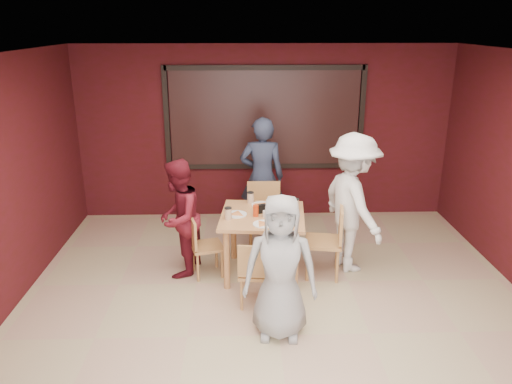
{
  "coord_description": "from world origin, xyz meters",
  "views": [
    {
      "loc": [
        -0.37,
        -4.45,
        3.12
      ],
      "look_at": [
        -0.2,
        1.38,
        1.12
      ],
      "focal_mm": 35.0,
      "sensor_mm": 36.0,
      "label": 1
    }
  ],
  "objects_px": {
    "chair_front": "(256,271)",
    "diner_back": "(262,177)",
    "chair_left": "(201,243)",
    "diner_left": "(178,218)",
    "chair_right": "(330,237)",
    "chair_back": "(264,213)",
    "diner_right": "(353,203)",
    "diner_front": "(280,268)",
    "dining_table": "(262,222)"
  },
  "relations": [
    {
      "from": "chair_front",
      "to": "diner_back",
      "type": "height_order",
      "value": "diner_back"
    },
    {
      "from": "chair_left",
      "to": "diner_left",
      "type": "distance_m",
      "value": 0.43
    },
    {
      "from": "chair_left",
      "to": "chair_right",
      "type": "bearing_deg",
      "value": -2.01
    },
    {
      "from": "chair_back",
      "to": "diner_back",
      "type": "bearing_deg",
      "value": 90.75
    },
    {
      "from": "chair_front",
      "to": "diner_left",
      "type": "relative_size",
      "value": 0.54
    },
    {
      "from": "chair_front",
      "to": "diner_left",
      "type": "distance_m",
      "value": 1.33
    },
    {
      "from": "chair_front",
      "to": "diner_right",
      "type": "relative_size",
      "value": 0.45
    },
    {
      "from": "diner_front",
      "to": "diner_back",
      "type": "relative_size",
      "value": 0.85
    },
    {
      "from": "chair_left",
      "to": "diner_front",
      "type": "xyz_separation_m",
      "value": [
        0.9,
        -1.31,
        0.32
      ]
    },
    {
      "from": "diner_front",
      "to": "chair_front",
      "type": "bearing_deg",
      "value": 118.29
    },
    {
      "from": "diner_back",
      "to": "chair_back",
      "type": "bearing_deg",
      "value": 93.44
    },
    {
      "from": "chair_back",
      "to": "chair_left",
      "type": "relative_size",
      "value": 1.22
    },
    {
      "from": "chair_left",
      "to": "diner_right",
      "type": "relative_size",
      "value": 0.44
    },
    {
      "from": "chair_front",
      "to": "chair_left",
      "type": "bearing_deg",
      "value": 130.85
    },
    {
      "from": "chair_back",
      "to": "chair_left",
      "type": "bearing_deg",
      "value": -136.54
    },
    {
      "from": "diner_front",
      "to": "diner_left",
      "type": "distance_m",
      "value": 1.83
    },
    {
      "from": "chair_front",
      "to": "diner_back",
      "type": "bearing_deg",
      "value": 86.01
    },
    {
      "from": "chair_front",
      "to": "diner_left",
      "type": "bearing_deg",
      "value": 137.94
    },
    {
      "from": "diner_left",
      "to": "diner_right",
      "type": "xyz_separation_m",
      "value": [
        2.23,
        0.08,
        0.15
      ]
    },
    {
      "from": "chair_right",
      "to": "diner_left",
      "type": "height_order",
      "value": "diner_left"
    },
    {
      "from": "chair_front",
      "to": "chair_back",
      "type": "distance_m",
      "value": 1.58
    },
    {
      "from": "diner_front",
      "to": "diner_left",
      "type": "xyz_separation_m",
      "value": [
        -1.19,
        1.39,
        -0.01
      ]
    },
    {
      "from": "chair_left",
      "to": "diner_front",
      "type": "height_order",
      "value": "diner_front"
    },
    {
      "from": "diner_back",
      "to": "diner_left",
      "type": "height_order",
      "value": "diner_back"
    },
    {
      "from": "chair_back",
      "to": "diner_left",
      "type": "height_order",
      "value": "diner_left"
    },
    {
      "from": "diner_back",
      "to": "chair_left",
      "type": "bearing_deg",
      "value": 61.07
    },
    {
      "from": "chair_right",
      "to": "chair_back",
      "type": "bearing_deg",
      "value": 133.46
    },
    {
      "from": "chair_right",
      "to": "diner_right",
      "type": "distance_m",
      "value": 0.54
    },
    {
      "from": "dining_table",
      "to": "diner_back",
      "type": "distance_m",
      "value": 1.32
    },
    {
      "from": "chair_left",
      "to": "diner_left",
      "type": "height_order",
      "value": "diner_left"
    },
    {
      "from": "chair_back",
      "to": "diner_front",
      "type": "height_order",
      "value": "diner_front"
    },
    {
      "from": "chair_back",
      "to": "diner_left",
      "type": "relative_size",
      "value": 0.64
    },
    {
      "from": "chair_front",
      "to": "diner_back",
      "type": "relative_size",
      "value": 0.45
    },
    {
      "from": "diner_back",
      "to": "diner_right",
      "type": "xyz_separation_m",
      "value": [
        1.12,
        -1.17,
        0.0
      ]
    },
    {
      "from": "chair_front",
      "to": "chair_back",
      "type": "xyz_separation_m",
      "value": [
        0.15,
        1.57,
        0.09
      ]
    },
    {
      "from": "diner_back",
      "to": "diner_left",
      "type": "distance_m",
      "value": 1.68
    },
    {
      "from": "dining_table",
      "to": "chair_front",
      "type": "relative_size",
      "value": 1.38
    },
    {
      "from": "chair_left",
      "to": "diner_front",
      "type": "bearing_deg",
      "value": -55.43
    },
    {
      "from": "chair_back",
      "to": "chair_right",
      "type": "height_order",
      "value": "chair_back"
    },
    {
      "from": "diner_right",
      "to": "chair_front",
      "type": "bearing_deg",
      "value": 107.38
    },
    {
      "from": "chair_left",
      "to": "diner_left",
      "type": "xyz_separation_m",
      "value": [
        -0.29,
        0.09,
        0.31
      ]
    },
    {
      "from": "dining_table",
      "to": "chair_front",
      "type": "height_order",
      "value": "dining_table"
    },
    {
      "from": "dining_table",
      "to": "diner_right",
      "type": "height_order",
      "value": "diner_right"
    },
    {
      "from": "diner_back",
      "to": "chair_right",
      "type": "bearing_deg",
      "value": 122.75
    },
    {
      "from": "chair_front",
      "to": "diner_right",
      "type": "xyz_separation_m",
      "value": [
        1.27,
        0.95,
        0.45
      ]
    },
    {
      "from": "chair_left",
      "to": "diner_back",
      "type": "xyz_separation_m",
      "value": [
        0.82,
        1.34,
        0.46
      ]
    },
    {
      "from": "chair_left",
      "to": "diner_back",
      "type": "distance_m",
      "value": 1.63
    },
    {
      "from": "chair_front",
      "to": "diner_front",
      "type": "xyz_separation_m",
      "value": [
        0.23,
        -0.53,
        0.31
      ]
    },
    {
      "from": "chair_right",
      "to": "diner_left",
      "type": "distance_m",
      "value": 1.93
    },
    {
      "from": "chair_front",
      "to": "diner_front",
      "type": "relative_size",
      "value": 0.53
    }
  ]
}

